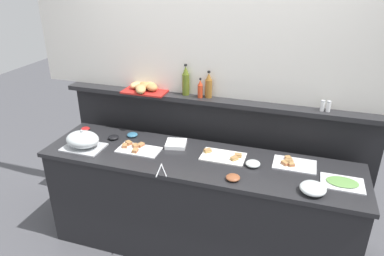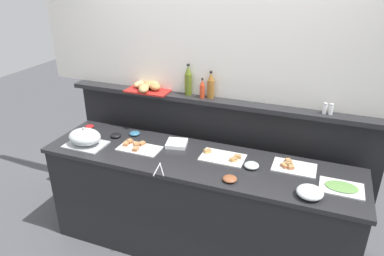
% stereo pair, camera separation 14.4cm
% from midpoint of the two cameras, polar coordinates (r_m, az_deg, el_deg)
% --- Properties ---
extents(ground_plane, '(12.00, 12.00, 0.00)m').
position_cam_midpoint_polar(ground_plane, '(3.85, 5.01, -12.75)').
color(ground_plane, '#4C4C51').
extents(buffet_counter, '(2.57, 0.65, 0.92)m').
position_cam_midpoint_polar(buffet_counter, '(3.12, 2.10, -12.32)').
color(buffet_counter, black).
rests_on(buffet_counter, ground_plane).
extents(back_ledge_unit, '(2.81, 0.22, 1.28)m').
position_cam_midpoint_polar(back_ledge_unit, '(3.40, 4.95, -4.66)').
color(back_ledge_unit, black).
rests_on(back_ledge_unit, ground_plane).
extents(upper_wall_panel, '(3.41, 0.08, 1.32)m').
position_cam_midpoint_polar(upper_wall_panel, '(3.02, 6.00, 17.04)').
color(upper_wall_panel, white).
rests_on(upper_wall_panel, back_ledge_unit).
extents(sandwich_platter_side, '(0.33, 0.22, 0.04)m').
position_cam_midpoint_polar(sandwich_platter_side, '(2.86, 17.21, -5.95)').
color(sandwich_platter_side, silver).
rests_on(sandwich_platter_side, buffet_counter).
extents(sandwich_platter_front, '(0.36, 0.19, 0.04)m').
position_cam_midpoint_polar(sandwich_platter_front, '(3.03, -7.33, -3.09)').
color(sandwich_platter_front, white).
rests_on(sandwich_platter_front, buffet_counter).
extents(sandwich_platter_rear, '(0.35, 0.22, 0.04)m').
position_cam_midpoint_polar(sandwich_platter_rear, '(2.88, 6.45, -4.67)').
color(sandwich_platter_rear, white).
rests_on(sandwich_platter_rear, buffet_counter).
extents(cold_cuts_platter, '(0.30, 0.21, 0.02)m').
position_cam_midpoint_polar(cold_cuts_platter, '(2.74, 24.22, -8.69)').
color(cold_cuts_platter, silver).
rests_on(cold_cuts_platter, buffet_counter).
extents(serving_cloche, '(0.34, 0.24, 0.17)m').
position_cam_midpoint_polar(serving_cloche, '(3.15, -15.51, -1.50)').
color(serving_cloche, '#B7BABF').
rests_on(serving_cloche, buffet_counter).
extents(glass_bowl_large, '(0.18, 0.18, 0.07)m').
position_cam_midpoint_polar(glass_bowl_large, '(2.56, 19.90, -9.71)').
color(glass_bowl_large, silver).
rests_on(glass_bowl_large, buffet_counter).
extents(glass_bowl_medium, '(0.11, 0.11, 0.05)m').
position_cam_midpoint_polar(glass_bowl_medium, '(2.78, 11.00, -5.95)').
color(glass_bowl_medium, silver).
rests_on(glass_bowl_medium, buffet_counter).
extents(condiment_bowl_red, '(0.08, 0.08, 0.03)m').
position_cam_midpoint_polar(condiment_bowl_red, '(3.50, -14.93, 0.24)').
color(condiment_bowl_red, red).
rests_on(condiment_bowl_red, buffet_counter).
extents(condiment_bowl_teal, '(0.10, 0.10, 0.03)m').
position_cam_midpoint_polar(condiment_bowl_teal, '(3.26, -10.86, -1.18)').
color(condiment_bowl_teal, black).
rests_on(condiment_bowl_teal, buffet_counter).
extents(condiment_bowl_dark, '(0.10, 0.10, 0.03)m').
position_cam_midpoint_polar(condiment_bowl_dark, '(3.27, -7.92, -0.87)').
color(condiment_bowl_dark, teal).
rests_on(condiment_bowl_dark, buffet_counter).
extents(condiment_bowl_cream, '(0.10, 0.10, 0.04)m').
position_cam_midpoint_polar(condiment_bowl_cream, '(2.60, 7.67, -8.07)').
color(condiment_bowl_cream, brown).
rests_on(condiment_bowl_cream, buffet_counter).
extents(serving_tongs, '(0.11, 0.19, 0.01)m').
position_cam_midpoint_polar(serving_tongs, '(2.72, -3.74, -6.59)').
color(serving_tongs, '#B7BABF').
rests_on(serving_tongs, buffet_counter).
extents(napkin_stack, '(0.20, 0.20, 0.03)m').
position_cam_midpoint_polar(napkin_stack, '(3.06, -1.11, -2.51)').
color(napkin_stack, white).
rests_on(napkin_stack, buffet_counter).
extents(olive_oil_bottle, '(0.06, 0.06, 0.28)m').
position_cam_midpoint_polar(olive_oil_bottle, '(3.14, 0.72, 7.49)').
color(olive_oil_bottle, '#56661E').
rests_on(olive_oil_bottle, back_ledge_unit).
extents(vinegar_bottle_amber, '(0.06, 0.06, 0.24)m').
position_cam_midpoint_polar(vinegar_bottle_amber, '(3.08, 4.36, 6.69)').
color(vinegar_bottle_amber, '#8E5B23').
rests_on(vinegar_bottle_amber, back_ledge_unit).
extents(hot_sauce_bottle, '(0.04, 0.04, 0.18)m').
position_cam_midpoint_polar(hot_sauce_bottle, '(3.08, 3.00, 6.19)').
color(hot_sauce_bottle, red).
rests_on(hot_sauce_bottle, back_ledge_unit).
extents(salt_shaker, '(0.03, 0.03, 0.09)m').
position_cam_midpoint_polar(salt_shaker, '(2.96, 21.81, 2.92)').
color(salt_shaker, white).
rests_on(salt_shaker, back_ledge_unit).
extents(pepper_shaker, '(0.03, 0.03, 0.09)m').
position_cam_midpoint_polar(pepper_shaker, '(2.96, 22.65, 2.79)').
color(pepper_shaker, white).
rests_on(pepper_shaker, back_ledge_unit).
extents(bread_basket, '(0.40, 0.31, 0.08)m').
position_cam_midpoint_polar(bread_basket, '(3.29, -5.79, 6.55)').
color(bread_basket, '#B2231E').
rests_on(bread_basket, back_ledge_unit).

